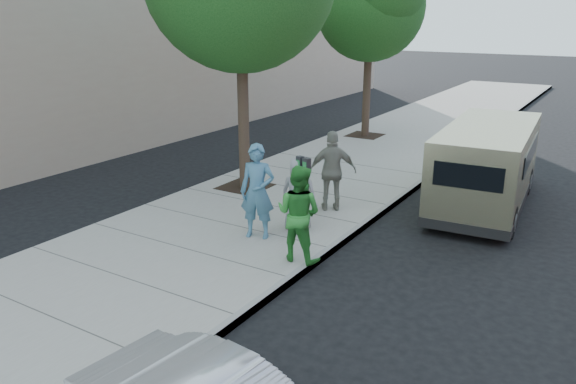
# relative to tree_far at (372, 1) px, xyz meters

# --- Properties ---
(ground) EXTENTS (120.00, 120.00, 0.00)m
(ground) POSITION_rel_tree_far_xyz_m (2.25, -10.00, -4.88)
(ground) COLOR black
(ground) RESTS_ON ground
(sidewalk) EXTENTS (5.00, 60.00, 0.15)m
(sidewalk) POSITION_rel_tree_far_xyz_m (1.25, -10.00, -4.81)
(sidewalk) COLOR gray
(sidewalk) RESTS_ON ground
(curb_face) EXTENTS (0.12, 60.00, 0.16)m
(curb_face) POSITION_rel_tree_far_xyz_m (3.69, -10.00, -4.81)
(curb_face) COLOR gray
(curb_face) RESTS_ON ground
(tree_far) EXTENTS (3.92, 3.80, 6.49)m
(tree_far) POSITION_rel_tree_far_xyz_m (0.00, 0.00, 0.00)
(tree_far) COLOR black
(tree_far) RESTS_ON sidewalk
(parking_meter) EXTENTS (0.35, 0.21, 1.61)m
(parking_meter) POSITION_rel_tree_far_xyz_m (2.87, -9.60, -3.57)
(parking_meter) COLOR gray
(parking_meter) RESTS_ON sidewalk
(van) EXTENTS (2.17, 5.52, 2.00)m
(van) POSITION_rel_tree_far_xyz_m (5.55, -5.49, -3.82)
(van) COLOR beige
(van) RESTS_ON ground
(person_officer) EXTENTS (0.81, 0.66, 1.92)m
(person_officer) POSITION_rel_tree_far_xyz_m (2.20, -10.25, -3.77)
(person_officer) COLOR teal
(person_officer) RESTS_ON sidewalk
(person_green_shirt) EXTENTS (0.90, 0.71, 1.79)m
(person_green_shirt) POSITION_rel_tree_far_xyz_m (3.45, -10.77, -3.84)
(person_green_shirt) COLOR #2E8D32
(person_green_shirt) RESTS_ON sidewalk
(person_gray_shirt) EXTENTS (0.86, 0.66, 1.57)m
(person_gray_shirt) POSITION_rel_tree_far_xyz_m (2.69, -9.47, -3.95)
(person_gray_shirt) COLOR #969598
(person_gray_shirt) RESTS_ON sidewalk
(person_striped_polo) EXTENTS (1.15, 0.97, 1.85)m
(person_striped_polo) POSITION_rel_tree_far_xyz_m (2.71, -8.00, -3.81)
(person_striped_polo) COLOR gray
(person_striped_polo) RESTS_ON sidewalk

